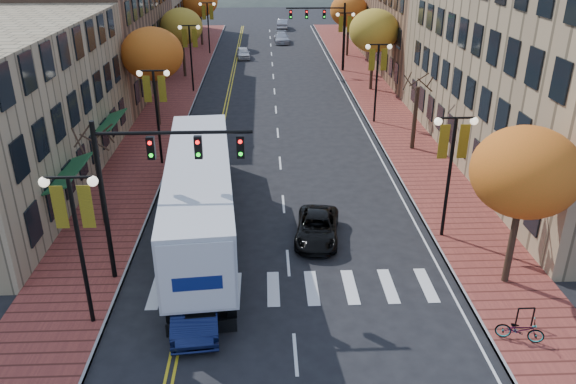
{
  "coord_description": "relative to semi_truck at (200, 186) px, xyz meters",
  "views": [
    {
      "loc": [
        -0.91,
        -17.39,
        13.34
      ],
      "look_at": [
        0.11,
        6.78,
        2.2
      ],
      "focal_mm": 35.0,
      "sensor_mm": 36.0,
      "label": 1
    }
  ],
  "objects": [
    {
      "name": "ground",
      "position": [
        4.04,
        -7.04,
        -2.49
      ],
      "size": [
        200.0,
        200.0,
        0.0
      ],
      "primitive_type": "plane",
      "color": "black",
      "rests_on": "ground"
    },
    {
      "name": "lamp_left_d",
      "position": [
        -3.46,
        44.96,
        1.8
      ],
      "size": [
        1.96,
        0.36,
        6.05
      ],
      "color": "black",
      "rests_on": "ground"
    },
    {
      "name": "car_far_silver",
      "position": [
        5.53,
        52.64,
        -1.81
      ],
      "size": [
        2.01,
        4.73,
        1.36
      ],
      "primitive_type": "imported",
      "rotation": [
        0.0,
        0.0,
        0.02
      ],
      "color": "#AAABB2",
      "rests_on": "ground"
    },
    {
      "name": "navy_sedan",
      "position": [
        0.36,
        -6.81,
        -1.7
      ],
      "size": [
        2.15,
        4.94,
        1.58
      ],
      "primitive_type": "imported",
      "rotation": [
        0.0,
        0.0,
        0.1
      ],
      "color": "#0D1436",
      "rests_on": "ground"
    },
    {
      "name": "tree_right_b",
      "position": [
        13.04,
        10.96,
        -0.24
      ],
      "size": [
        0.28,
        0.28,
        4.2
      ],
      "color": "#382619",
      "rests_on": "sidewalk_right"
    },
    {
      "name": "lamp_right_c",
      "position": [
        11.54,
        34.96,
        1.8
      ],
      "size": [
        1.96,
        0.36,
        6.05
      ],
      "color": "black",
      "rests_on": "ground"
    },
    {
      "name": "tree_left_d",
      "position": [
        -4.96,
        50.96,
        3.11
      ],
      "size": [
        4.61,
        4.61,
        7.42
      ],
      "color": "#382619",
      "rests_on": "sidewalk_left"
    },
    {
      "name": "traffic_mast_near",
      "position": [
        -1.44,
        -4.05,
        2.43
      ],
      "size": [
        6.1,
        0.35,
        7.0
      ],
      "color": "black",
      "rests_on": "ground"
    },
    {
      "name": "building_right_mid",
      "position": [
        22.54,
        34.96,
        2.51
      ],
      "size": [
        15.0,
        24.0,
        10.0
      ],
      "primitive_type": "cube",
      "color": "brown",
      "rests_on": "ground"
    },
    {
      "name": "tree_left_a",
      "position": [
        -4.96,
        0.96,
        -0.24
      ],
      "size": [
        0.28,
        0.28,
        4.2
      ],
      "color": "#382619",
      "rests_on": "sidewalk_left"
    },
    {
      "name": "lamp_left_b",
      "position": [
        -3.46,
        8.96,
        1.8
      ],
      "size": [
        1.96,
        0.36,
        6.05
      ],
      "color": "black",
      "rests_on": "ground"
    },
    {
      "name": "sidewalk_left",
      "position": [
        -4.96,
        25.46,
        -2.42
      ],
      "size": [
        4.0,
        85.0,
        0.15
      ],
      "primitive_type": "cube",
      "color": "brown",
      "rests_on": "ground"
    },
    {
      "name": "tree_right_d",
      "position": [
        13.04,
        42.96,
        2.8
      ],
      "size": [
        4.35,
        4.35,
        7.0
      ],
      "color": "#382619",
      "rests_on": "sidewalk_right"
    },
    {
      "name": "black_suv",
      "position": [
        5.52,
        -0.93,
        -1.89
      ],
      "size": [
        2.54,
        4.52,
        1.19
      ],
      "primitive_type": "imported",
      "rotation": [
        0.0,
        0.0,
        -0.14
      ],
      "color": "black",
      "rests_on": "ground"
    },
    {
      "name": "car_far_oncoming",
      "position": [
        6.07,
        64.67,
        -1.74
      ],
      "size": [
        1.88,
        4.64,
        1.5
      ],
      "primitive_type": "imported",
      "rotation": [
        0.0,
        0.0,
        3.08
      ],
      "color": "#A1A1A8",
      "rests_on": "ground"
    },
    {
      "name": "tree_left_c",
      "position": [
        -4.96,
        32.96,
        2.56
      ],
      "size": [
        4.16,
        4.16,
        6.69
      ],
      "color": "#382619",
      "rests_on": "sidewalk_left"
    },
    {
      "name": "bicycle",
      "position": [
        12.04,
        -8.78,
        -1.91
      ],
      "size": [
        1.75,
        1.07,
        0.87
      ],
      "primitive_type": "imported",
      "rotation": [
        0.0,
        0.0,
        1.25
      ],
      "color": "gray",
      "rests_on": "sidewalk_right"
    },
    {
      "name": "lamp_left_a",
      "position": [
        -3.46,
        -7.04,
        1.8
      ],
      "size": [
        1.96,
        0.36,
        6.05
      ],
      "color": "black",
      "rests_on": "ground"
    },
    {
      "name": "tree_left_b",
      "position": [
        -4.96,
        16.96,
        2.95
      ],
      "size": [
        4.48,
        4.48,
        7.21
      ],
      "color": "#382619",
      "rests_on": "sidewalk_left"
    },
    {
      "name": "semi_truck",
      "position": [
        0.0,
        0.0,
        0.0
      ],
      "size": [
        4.2,
        17.22,
        4.26
      ],
      "rotation": [
        0.0,
        0.0,
        0.09
      ],
      "color": "black",
      "rests_on": "ground"
    },
    {
      "name": "sidewalk_right",
      "position": [
        13.04,
        25.46,
        -2.42
      ],
      "size": [
        4.0,
        85.0,
        0.15
      ],
      "primitive_type": "cube",
      "color": "brown",
      "rests_on": "ground"
    },
    {
      "name": "building_left_far",
      "position": [
        -12.96,
        53.96,
        2.26
      ],
      "size": [
        12.0,
        26.0,
        9.5
      ],
      "primitive_type": "cube",
      "color": "#9E8966",
      "rests_on": "ground"
    },
    {
      "name": "lamp_right_b",
      "position": [
        11.54,
        16.96,
        1.8
      ],
      "size": [
        1.96,
        0.36,
        6.05
      ],
      "color": "black",
      "rests_on": "ground"
    },
    {
      "name": "tree_right_a",
      "position": [
        13.04,
        -5.04,
        2.56
      ],
      "size": [
        4.16,
        4.16,
        6.69
      ],
      "color": "#382619",
      "rests_on": "sidewalk_right"
    },
    {
      "name": "car_far_white",
      "position": [
        0.68,
        42.43,
        -1.86
      ],
      "size": [
        1.81,
        3.84,
        1.27
      ],
      "primitive_type": "imported",
      "rotation": [
        0.0,
        0.0,
        0.09
      ],
      "color": "silver",
      "rests_on": "ground"
    },
    {
      "name": "tree_right_c",
      "position": [
        13.04,
        26.96,
        2.95
      ],
      "size": [
        4.48,
        4.48,
        7.21
      ],
      "color": "#382619",
      "rests_on": "sidewalk_right"
    },
    {
      "name": "building_left_mid",
      "position": [
        -12.96,
        28.96,
        3.01
      ],
      "size": [
        12.0,
        24.0,
        11.0
      ],
      "primitive_type": "cube",
      "color": "brown",
      "rests_on": "ground"
    },
    {
      "name": "lamp_left_c",
      "position": [
        -3.46,
        26.96,
        1.8
      ],
      "size": [
        1.96,
        0.36,
        6.05
      ],
      "color": "black",
      "rests_on": "ground"
    },
    {
      "name": "traffic_mast_far",
      "position": [
        9.52,
        34.95,
        2.43
      ],
      "size": [
        6.1,
        0.34,
        7.0
      ],
      "color": "black",
      "rests_on": "ground"
    },
    {
      "name": "lamp_right_a",
      "position": [
        11.54,
        -1.04,
        1.8
      ],
      "size": [
        1.96,
        0.36,
        6.05
      ],
      "color": "black",
      "rests_on": "ground"
    }
  ]
}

